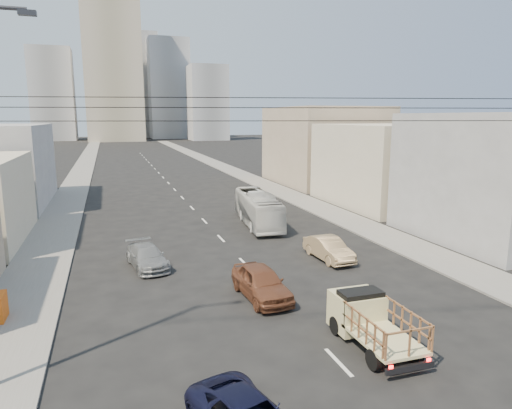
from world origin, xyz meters
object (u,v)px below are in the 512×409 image
sedan_brown (261,282)px  sedan_tan (329,249)px  city_bus (258,209)px  sedan_grey (147,257)px  flatbed_pickup (371,319)px

sedan_brown → sedan_tan: sedan_brown is taller
city_bus → sedan_brown: size_ratio=2.07×
city_bus → sedan_grey: bearing=-133.0°
city_bus → sedan_grey: city_bus is taller
city_bus → sedan_tan: 10.34m
sedan_brown → sedan_tan: (5.93, 4.50, -0.09)m
flatbed_pickup → sedan_tan: size_ratio=1.04×
flatbed_pickup → city_bus: size_ratio=0.46×
sedan_brown → sedan_grey: 8.12m
city_bus → sedan_tan: size_ratio=2.26×
sedan_brown → sedan_tan: 7.44m
city_bus → flatbed_pickup: bearing=-89.8°
city_bus → sedan_brown: (-4.67, -14.75, -0.55)m
sedan_brown → sedan_tan: size_ratio=1.09×
flatbed_pickup → sedan_grey: size_ratio=0.99×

